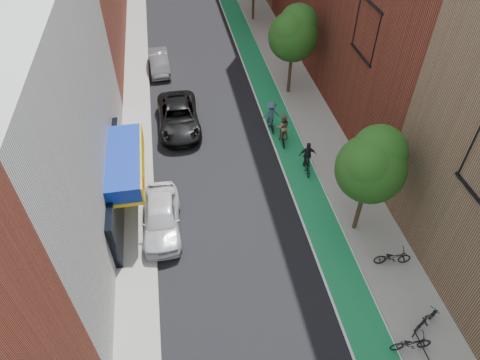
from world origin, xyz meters
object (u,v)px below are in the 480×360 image
parked_car_white (161,217)px  cyclist_lane_far (271,117)px  parked_car_black (179,117)px  cyclist_lane_mid (307,160)px  parked_car_silver (159,62)px  cyclist_lane_near (283,131)px

parked_car_white → cyclist_lane_far: bearing=47.1°
parked_car_black → cyclist_lane_mid: size_ratio=2.83×
parked_car_white → cyclist_lane_mid: 9.55m
parked_car_white → cyclist_lane_mid: size_ratio=2.32×
parked_car_silver → cyclist_lane_far: (7.26, -9.69, 0.27)m
parked_car_white → cyclist_lane_near: cyclist_lane_near is taller
parked_car_silver → cyclist_lane_near: 13.66m
parked_car_white → parked_car_silver: bearing=90.3°
parked_car_white → parked_car_black: size_ratio=0.82×
parked_car_white → parked_car_black: bearing=82.4°
parked_car_white → cyclist_lane_mid: (9.01, 3.16, -0.02)m
cyclist_lane_near → parked_car_silver: bearing=-51.6°
cyclist_lane_near → cyclist_lane_far: cyclist_lane_near is taller
parked_car_white → parked_car_black: (1.56, 9.17, -0.01)m
cyclist_lane_near → cyclist_lane_mid: 3.12m
parked_car_black → cyclist_lane_far: cyclist_lane_far is taller
cyclist_lane_mid → cyclist_lane_far: size_ratio=0.99×
parked_car_silver → cyclist_lane_mid: (8.47, -14.32, 0.09)m
parked_car_silver → parked_car_white: bearing=-93.8°
parked_car_black → cyclist_lane_near: size_ratio=2.72×
cyclist_lane_near → cyclist_lane_far: size_ratio=1.03×
parked_car_silver → cyclist_lane_far: bearing=-55.2°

